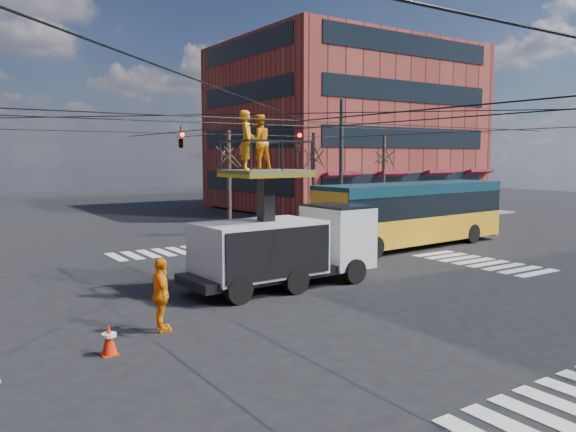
{
  "coord_description": "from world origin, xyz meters",
  "views": [
    {
      "loc": [
        -10.02,
        -15.11,
        4.55
      ],
      "look_at": [
        1.64,
        2.38,
        2.3
      ],
      "focal_mm": 35.0,
      "sensor_mm": 36.0,
      "label": 1
    }
  ],
  "objects_px": {
    "city_bus": "(413,212)",
    "traffic_cone": "(109,339)",
    "flagger": "(334,248)",
    "utility_truck": "(285,229)",
    "worker_ground": "(161,295)"
  },
  "relations": [
    {
      "from": "city_bus",
      "to": "traffic_cone",
      "type": "bearing_deg",
      "value": -161.17
    },
    {
      "from": "traffic_cone",
      "to": "utility_truck",
      "type": "bearing_deg",
      "value": 26.22
    },
    {
      "from": "utility_truck",
      "to": "traffic_cone",
      "type": "height_order",
      "value": "utility_truck"
    },
    {
      "from": "utility_truck",
      "to": "city_bus",
      "type": "distance_m",
      "value": 10.76
    },
    {
      "from": "utility_truck",
      "to": "flagger",
      "type": "height_order",
      "value": "utility_truck"
    },
    {
      "from": "traffic_cone",
      "to": "worker_ground",
      "type": "distance_m",
      "value": 2.02
    },
    {
      "from": "utility_truck",
      "to": "city_bus",
      "type": "height_order",
      "value": "utility_truck"
    },
    {
      "from": "city_bus",
      "to": "traffic_cone",
      "type": "relative_size",
      "value": 15.74
    },
    {
      "from": "flagger",
      "to": "traffic_cone",
      "type": "bearing_deg",
      "value": -106.03
    },
    {
      "from": "city_bus",
      "to": "flagger",
      "type": "xyz_separation_m",
      "value": [
        -7.11,
        -2.62,
        -0.8
      ]
    },
    {
      "from": "traffic_cone",
      "to": "flagger",
      "type": "xyz_separation_m",
      "value": [
        10.16,
        4.58,
        0.55
      ]
    },
    {
      "from": "utility_truck",
      "to": "worker_ground",
      "type": "xyz_separation_m",
      "value": [
        -5.51,
        -2.53,
        -1.03
      ]
    },
    {
      "from": "worker_ground",
      "to": "utility_truck",
      "type": "bearing_deg",
      "value": -54.42
    },
    {
      "from": "utility_truck",
      "to": "city_bus",
      "type": "bearing_deg",
      "value": 17.86
    },
    {
      "from": "city_bus",
      "to": "traffic_cone",
      "type": "xyz_separation_m",
      "value": [
        -17.27,
        -7.2,
        -1.36
      ]
    }
  ]
}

